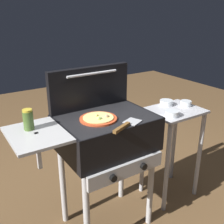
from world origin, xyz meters
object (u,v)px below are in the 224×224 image
Objects in this scene: pizza_cheese at (98,118)px; sauce_jar at (28,120)px; grill at (105,136)px; topping_bowl_middle at (166,103)px; topping_bowl_far at (172,114)px; topping_bowl_near at (186,104)px; prep_table at (172,136)px; spatula at (126,125)px.

sauce_jar is at bearing 167.23° from pizza_cheese.
grill reaches higher than topping_bowl_middle.
topping_bowl_middle is (0.14, 0.20, 0.00)m from topping_bowl_far.
pizza_cheese is at bearing -12.77° from sauce_jar.
topping_bowl_far is (-0.27, -0.10, 0.00)m from topping_bowl_near.
pizza_cheese is at bearing -169.55° from topping_bowl_middle.
topping_bowl_middle is (-0.13, 0.10, 0.00)m from topping_bowl_near.
sauce_jar reaches higher than topping_bowl_middle.
prep_table is at bearing 35.89° from topping_bowl_far.
prep_table is (0.64, 0.21, -0.33)m from spatula.
spatula is at bearing -63.51° from pizza_cheese.
sauce_jar reaches higher than pizza_cheese.
grill is at bearing 171.01° from topping_bowl_far.
grill is 10.38× the size of topping_bowl_near.
prep_table is 0.28m from topping_bowl_middle.
spatula is at bearing -28.49° from sauce_jar.
spatula is 0.32× the size of prep_table.
spatula reaches higher than topping_bowl_middle.
topping_bowl_near reaches higher than prep_table.
sauce_jar reaches higher than spatula.
sauce_jar is 1.22m from prep_table.
pizza_cheese is 0.76m from topping_bowl_middle.
topping_bowl_far is (-0.13, -0.09, 0.26)m from prep_table.
topping_bowl_near is (0.87, 0.04, -0.08)m from pizza_cheese.
topping_bowl_near is at bearing 2.41° from pizza_cheese.
grill is 8.62× the size of topping_bowl_middle.
grill is 0.53m from sauce_jar.
pizza_cheese is 2.66× the size of topping_bowl_near.
topping_bowl_middle is at bearing 141.27° from topping_bowl_near.
sauce_jar is at bearing 176.44° from prep_table.
topping_bowl_near is (1.30, -0.06, -0.13)m from sauce_jar.
topping_bowl_middle is at bearing 55.66° from topping_bowl_far.
topping_bowl_near is 0.85× the size of topping_bowl_far.
spatula is 0.53m from topping_bowl_far.
topping_bowl_far reaches higher than prep_table.
topping_bowl_far is at bearing -158.74° from topping_bowl_near.
spatula reaches higher than topping_bowl_near.
grill is 0.70m from topping_bowl_middle.
prep_table is 0.30m from topping_bowl_near.
topping_bowl_near is (0.81, 0.02, 0.08)m from grill.
pizza_cheese is at bearing -178.08° from prep_table.
grill is at bearing -179.63° from prep_table.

